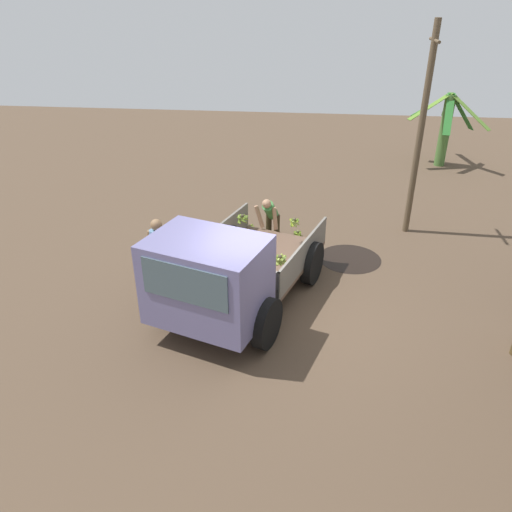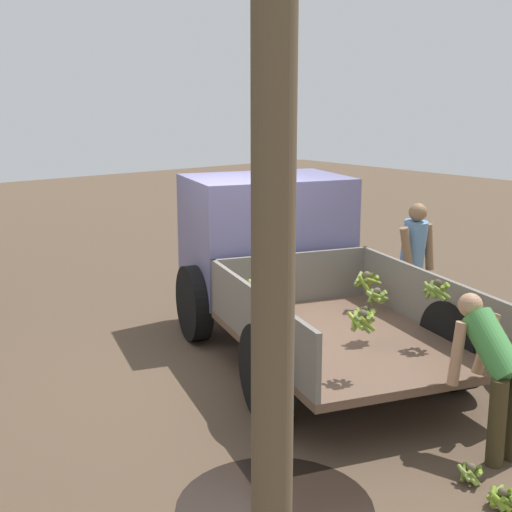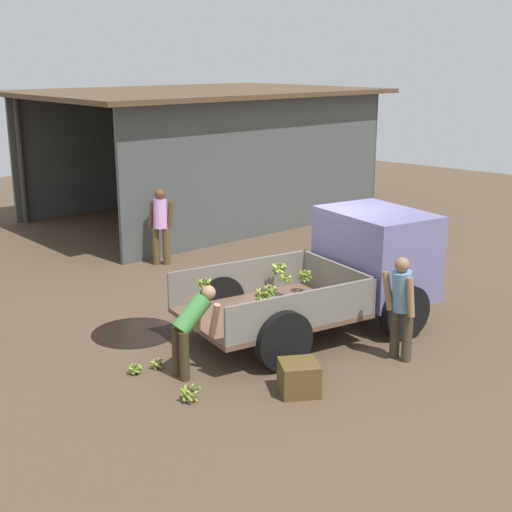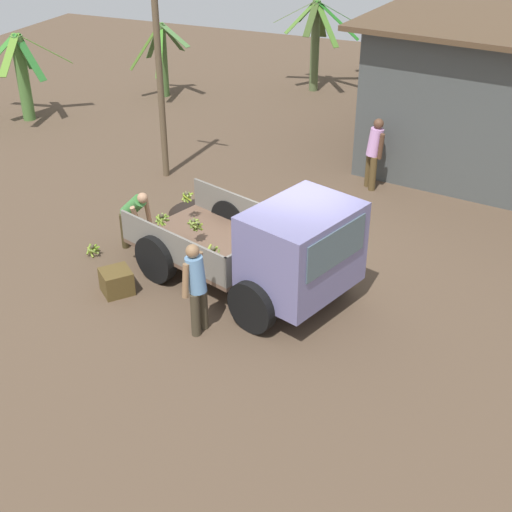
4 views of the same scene
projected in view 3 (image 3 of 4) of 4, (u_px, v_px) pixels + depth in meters
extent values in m
plane|color=brown|center=(303.00, 312.00, 12.97)|extent=(36.00, 36.00, 0.00)
cylinder|color=black|center=(135.00, 332.00, 12.00)|extent=(1.45, 1.45, 0.01)
cube|color=brown|center=(270.00, 312.00, 11.50)|extent=(3.20, 2.73, 0.08)
cube|color=slate|center=(241.00, 278.00, 12.20)|extent=(2.59, 0.91, 0.59)
cube|color=slate|center=(304.00, 310.00, 10.62)|extent=(2.59, 0.91, 0.59)
cube|color=slate|center=(337.00, 280.00, 12.07)|extent=(0.67, 1.88, 0.59)
cube|color=slate|center=(376.00, 253.00, 12.39)|extent=(1.93, 2.27, 1.48)
cube|color=#4C606B|center=(407.00, 231.00, 12.66)|extent=(0.52, 1.47, 0.65)
cylinder|color=black|center=(330.00, 280.00, 13.33)|extent=(0.94, 0.50, 0.92)
cylinder|color=black|center=(405.00, 312.00, 11.65)|extent=(0.94, 0.50, 0.92)
cylinder|color=black|center=(218.00, 301.00, 12.15)|extent=(0.94, 0.50, 0.92)
cylinder|color=black|center=(283.00, 340.00, 10.47)|extent=(0.94, 0.50, 0.92)
sphere|color=#413B2A|center=(262.00, 294.00, 11.21)|extent=(0.07, 0.07, 0.07)
cylinder|color=olive|center=(265.00, 297.00, 11.25)|extent=(0.10, 0.15, 0.14)
cylinder|color=olive|center=(262.00, 297.00, 11.27)|extent=(0.11, 0.14, 0.15)
cylinder|color=olive|center=(259.00, 296.00, 11.27)|extent=(0.16, 0.07, 0.14)
cylinder|color=olive|center=(257.00, 297.00, 11.21)|extent=(0.14, 0.16, 0.11)
cylinder|color=#79A321|center=(260.00, 299.00, 11.18)|extent=(0.07, 0.15, 0.14)
cylinder|color=olive|center=(263.00, 298.00, 11.18)|extent=(0.15, 0.12, 0.13)
cylinder|color=olive|center=(265.00, 297.00, 11.19)|extent=(0.17, 0.08, 0.10)
sphere|color=brown|center=(205.00, 280.00, 11.16)|extent=(0.08, 0.08, 0.08)
cylinder|color=#89A646|center=(208.00, 284.00, 11.22)|extent=(0.05, 0.15, 0.17)
cylinder|color=#8EA447|center=(206.00, 282.00, 11.24)|extent=(0.13, 0.17, 0.14)
cylinder|color=#8DB02A|center=(202.00, 282.00, 11.23)|extent=(0.19, 0.06, 0.11)
cylinder|color=olive|center=(201.00, 284.00, 11.18)|extent=(0.15, 0.13, 0.16)
cylinder|color=olive|center=(202.00, 285.00, 11.14)|extent=(0.06, 0.17, 0.16)
cylinder|color=olive|center=(205.00, 286.00, 11.12)|extent=(0.12, 0.15, 0.17)
cylinder|color=olive|center=(207.00, 286.00, 11.14)|extent=(0.14, 0.05, 0.18)
cylinder|color=#8BA826|center=(209.00, 284.00, 11.17)|extent=(0.16, 0.12, 0.15)
sphere|color=brown|center=(304.00, 272.00, 12.26)|extent=(0.07, 0.07, 0.07)
cylinder|color=#8BA729|center=(307.00, 276.00, 12.21)|extent=(0.20, 0.08, 0.14)
cylinder|color=olive|center=(309.00, 275.00, 12.27)|extent=(0.18, 0.16, 0.14)
cylinder|color=olive|center=(307.00, 276.00, 12.31)|extent=(0.07, 0.16, 0.19)
cylinder|color=#90A63E|center=(305.00, 274.00, 12.35)|extent=(0.13, 0.19, 0.14)
cylinder|color=#859A45|center=(302.00, 275.00, 12.33)|extent=(0.19, 0.09, 0.17)
cylinder|color=olive|center=(301.00, 276.00, 12.28)|extent=(0.14, 0.13, 0.19)
cylinder|color=olive|center=(302.00, 277.00, 12.24)|extent=(0.06, 0.16, 0.19)
cylinder|color=olive|center=(304.00, 277.00, 12.21)|extent=(0.14, 0.17, 0.17)
sphere|color=brown|center=(331.00, 289.00, 11.21)|extent=(0.09, 0.09, 0.09)
cylinder|color=olive|center=(328.00, 294.00, 11.15)|extent=(0.05, 0.24, 0.13)
cylinder|color=#88A621|center=(335.00, 296.00, 11.17)|extent=(0.21, 0.09, 0.19)
cylinder|color=olive|center=(336.00, 294.00, 11.25)|extent=(0.16, 0.19, 0.19)
cylinder|color=olive|center=(332.00, 291.00, 11.31)|extent=(0.14, 0.23, 0.13)
cylinder|color=olive|center=(327.00, 295.00, 11.25)|extent=(0.18, 0.11, 0.22)
sphere|color=#423B2A|center=(264.00, 290.00, 10.49)|extent=(0.08, 0.08, 0.08)
cylinder|color=#89AC3A|center=(268.00, 296.00, 10.49)|extent=(0.18, 0.09, 0.17)
cylinder|color=olive|center=(268.00, 292.00, 10.55)|extent=(0.09, 0.21, 0.13)
cylinder|color=olive|center=(265.00, 293.00, 10.57)|extent=(0.10, 0.19, 0.16)
cylinder|color=olive|center=(261.00, 292.00, 10.57)|extent=(0.20, 0.10, 0.13)
cylinder|color=olive|center=(259.00, 294.00, 10.53)|extent=(0.19, 0.12, 0.16)
cylinder|color=#7E9E40|center=(259.00, 295.00, 10.48)|extent=(0.11, 0.19, 0.15)
cylinder|color=olive|center=(262.00, 297.00, 10.45)|extent=(0.10, 0.17, 0.18)
cylinder|color=olive|center=(266.00, 296.00, 10.46)|extent=(0.18, 0.07, 0.17)
sphere|color=brown|center=(270.00, 287.00, 11.07)|extent=(0.08, 0.08, 0.08)
cylinder|color=olive|center=(273.00, 291.00, 11.06)|extent=(0.16, 0.08, 0.14)
cylinder|color=olive|center=(273.00, 290.00, 11.11)|extent=(0.09, 0.15, 0.15)
cylinder|color=olive|center=(271.00, 289.00, 11.14)|extent=(0.12, 0.15, 0.14)
cylinder|color=olive|center=(266.00, 288.00, 11.11)|extent=(0.18, 0.08, 0.10)
cylinder|color=#5C7623|center=(266.00, 290.00, 11.05)|extent=(0.12, 0.17, 0.10)
cylinder|color=olive|center=(270.00, 292.00, 11.04)|extent=(0.13, 0.14, 0.15)
sphere|color=#47402E|center=(279.00, 265.00, 12.24)|extent=(0.08, 0.08, 0.08)
cylinder|color=olive|center=(283.00, 268.00, 12.28)|extent=(0.13, 0.20, 0.17)
cylinder|color=#94A648|center=(280.00, 268.00, 12.32)|extent=(0.14, 0.18, 0.18)
cylinder|color=olive|center=(277.00, 267.00, 12.31)|extent=(0.20, 0.10, 0.16)
cylinder|color=olive|center=(275.00, 269.00, 12.26)|extent=(0.18, 0.14, 0.18)
cylinder|color=#90A840|center=(275.00, 269.00, 12.21)|extent=(0.11, 0.21, 0.15)
cylinder|color=#97B23B|center=(278.00, 270.00, 12.18)|extent=(0.14, 0.20, 0.15)
cylinder|color=olive|center=(281.00, 270.00, 12.21)|extent=(0.18, 0.10, 0.19)
cylinder|color=#8EA33D|center=(283.00, 269.00, 12.23)|extent=(0.20, 0.13, 0.17)
sphere|color=#4A4330|center=(286.00, 275.00, 12.04)|extent=(0.07, 0.07, 0.07)
cylinder|color=olive|center=(288.00, 278.00, 12.10)|extent=(0.05, 0.14, 0.14)
cylinder|color=#8AB143|center=(283.00, 277.00, 12.10)|extent=(0.17, 0.07, 0.09)
cylinder|color=olive|center=(282.00, 278.00, 12.06)|extent=(0.15, 0.13, 0.10)
cylinder|color=olive|center=(284.00, 279.00, 12.00)|extent=(0.07, 0.16, 0.11)
cylinder|color=#889B44|center=(288.00, 279.00, 12.01)|extent=(0.16, 0.07, 0.12)
cylinder|color=#859F45|center=(289.00, 279.00, 12.06)|extent=(0.13, 0.13, 0.13)
cube|color=#4A4E4D|center=(305.00, 145.00, 22.96)|extent=(0.91, 5.71, 3.49)
cube|color=#4A4E4D|center=(145.00, 148.00, 22.28)|extent=(8.57, 1.32, 3.49)
cube|color=#4A4E4D|center=(266.00, 168.00, 18.19)|extent=(8.57, 1.32, 3.49)
cube|color=brown|center=(198.00, 92.00, 19.75)|extent=(10.27, 7.82, 0.12)
cylinder|color=#3F3833|center=(21.00, 160.00, 19.51)|extent=(0.16, 0.16, 3.49)
cylinder|color=#3F3833|center=(121.00, 185.00, 15.72)|extent=(0.16, 0.16, 3.49)
cylinder|color=#5F7A4E|center=(274.00, 143.00, 26.69)|extent=(0.31, 0.31, 2.78)
cube|color=olive|center=(285.00, 115.00, 26.87)|extent=(1.29, 0.32, 0.93)
cube|color=#2E5420|center=(267.00, 118.00, 26.90)|extent=(0.53, 1.08, 1.16)
cube|color=#35792C|center=(259.00, 124.00, 26.51)|extent=(0.93, 1.06, 1.48)
cube|color=#337A1F|center=(264.00, 117.00, 25.87)|extent=(1.43, 0.38, 0.89)
cube|color=#1F501A|center=(281.00, 125.00, 25.98)|extent=(0.70, 1.16, 1.49)
cube|color=#306C31|center=(294.00, 116.00, 26.34)|extent=(1.01, 1.37, 0.95)
cylinder|color=#3F3727|center=(407.00, 337.00, 10.77)|extent=(0.18, 0.18, 0.79)
cylinder|color=#3F3727|center=(395.00, 333.00, 10.94)|extent=(0.18, 0.18, 0.79)
cylinder|color=#618DB7|center=(402.00, 291.00, 10.64)|extent=(0.40, 0.34, 0.65)
sphere|color=#8C6746|center=(402.00, 265.00, 10.50)|extent=(0.22, 0.22, 0.22)
cylinder|color=#8C6746|center=(411.00, 297.00, 10.47)|extent=(0.13, 0.19, 0.60)
cylinder|color=#8C6746|center=(388.00, 291.00, 10.74)|extent=(0.14, 0.24, 0.60)
cylinder|color=#3B311B|center=(177.00, 352.00, 10.30)|extent=(0.17, 0.17, 0.73)
cylinder|color=#3B311B|center=(184.00, 356.00, 10.14)|extent=(0.17, 0.17, 0.73)
cylinder|color=#448E43|center=(192.00, 314.00, 10.19)|extent=(0.65, 0.40, 0.59)
sphere|color=tan|center=(209.00, 293.00, 10.28)|extent=(0.21, 0.21, 0.21)
cylinder|color=tan|center=(198.00, 314.00, 10.48)|extent=(0.13, 0.17, 0.55)
cylinder|color=tan|center=(214.00, 320.00, 10.22)|extent=(0.15, 0.27, 0.55)
cylinder|color=brown|center=(156.00, 246.00, 15.85)|extent=(0.23, 0.23, 0.82)
cylinder|color=brown|center=(166.00, 247.00, 15.84)|extent=(0.23, 0.23, 0.82)
cylinder|color=#D197D4|center=(160.00, 214.00, 15.69)|extent=(0.49, 0.48, 0.68)
sphere|color=brown|center=(160.00, 194.00, 15.62)|extent=(0.23, 0.23, 0.23)
cylinder|color=brown|center=(151.00, 215.00, 15.77)|extent=(0.20, 0.21, 0.62)
cylinder|color=brown|center=(170.00, 215.00, 15.75)|extent=(0.19, 0.19, 0.62)
sphere|color=#4D4632|center=(134.00, 366.00, 10.40)|extent=(0.07, 0.07, 0.07)
cylinder|color=#5A7328|center=(137.00, 371.00, 10.38)|extent=(0.15, 0.06, 0.14)
cylinder|color=#5B7517|center=(138.00, 369.00, 10.41)|extent=(0.15, 0.12, 0.12)
cylinder|color=#83A63A|center=(139.00, 367.00, 10.45)|extent=(0.08, 0.16, 0.10)
cylinder|color=olive|center=(136.00, 367.00, 10.47)|extent=(0.12, 0.15, 0.12)
cylinder|color=olive|center=(132.00, 368.00, 10.46)|extent=(0.15, 0.06, 0.13)
cylinder|color=olive|center=(131.00, 369.00, 10.43)|extent=(0.15, 0.10, 0.13)
cylinder|color=#54731E|center=(131.00, 370.00, 10.38)|extent=(0.06, 0.15, 0.13)
cylinder|color=#7FA03F|center=(134.00, 370.00, 10.35)|extent=(0.14, 0.15, 0.10)
sphere|color=#46402E|center=(190.00, 388.00, 9.54)|extent=(0.08, 0.08, 0.08)
cylinder|color=olive|center=(187.00, 395.00, 9.50)|extent=(0.07, 0.21, 0.17)
cylinder|color=#91A63B|center=(192.00, 396.00, 9.52)|extent=(0.17, 0.09, 0.21)
cylinder|color=#85A23D|center=(197.00, 392.00, 9.56)|extent=(0.20, 0.17, 0.15)
cylinder|color=olive|center=(194.00, 390.00, 9.63)|extent=(0.08, 0.22, 0.16)
cylinder|color=#7EAC2D|center=(188.00, 390.00, 9.63)|extent=(0.21, 0.11, 0.17)
cylinder|color=olive|center=(185.00, 393.00, 9.57)|extent=(0.18, 0.15, 0.18)
sphere|color=brown|center=(157.00, 360.00, 10.58)|extent=(0.07, 0.07, 0.07)
cylinder|color=olive|center=(161.00, 363.00, 10.57)|extent=(0.15, 0.09, 0.11)
cylinder|color=olive|center=(160.00, 364.00, 10.62)|extent=(0.06, 0.12, 0.14)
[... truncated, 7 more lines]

